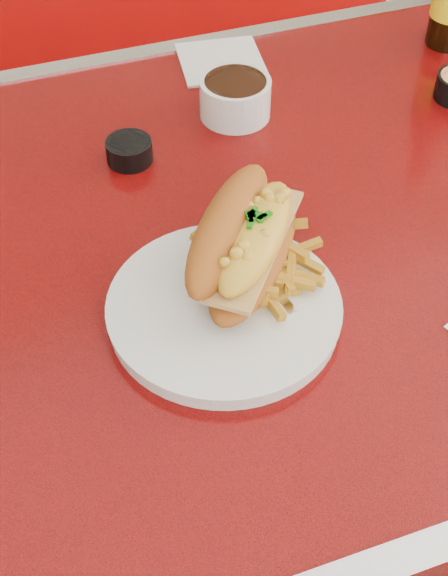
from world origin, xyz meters
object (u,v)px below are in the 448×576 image
object	(u,v)px
mac_hoagie	(245,240)
sauce_cup_left	(129,150)
dinner_plate	(224,309)
gravy_ramekin	(235,97)
diner_table	(336,298)
fork	(253,262)
booth_bench_far	(167,145)

from	to	relation	value
mac_hoagie	sauce_cup_left	distance (m)	0.24
dinner_plate	gravy_ramekin	bearing A→B (deg)	67.97
dinner_plate	sauce_cup_left	world-z (taller)	sauce_cup_left
sauce_cup_left	diner_table	bearing A→B (deg)	-36.86
dinner_plate	sauce_cup_left	xyz separation A→B (m)	(-0.02, 0.28, 0.01)
fork	sauce_cup_left	world-z (taller)	sauce_cup_left
diner_table	sauce_cup_left	size ratio (longest dim) A/B	18.45
booth_bench_far	dinner_plate	world-z (taller)	booth_bench_far
booth_bench_far	gravy_ramekin	xyz separation A→B (m)	(-0.06, -0.60, 0.51)
diner_table	sauce_cup_left	distance (m)	0.32
gravy_ramekin	diner_table	bearing A→B (deg)	-73.06
booth_bench_far	mac_hoagie	distance (m)	1.04
diner_table	booth_bench_far	world-z (taller)	booth_bench_far
booth_bench_far	mac_hoagie	size ratio (longest dim) A/B	5.54
dinner_plate	fork	bearing A→B (deg)	43.61
booth_bench_far	dinner_plate	size ratio (longest dim) A/B	4.08
diner_table	dinner_plate	bearing A→B (deg)	-149.90
mac_hoagie	sauce_cup_left	world-z (taller)	mac_hoagie
diner_table	sauce_cup_left	xyz separation A→B (m)	(-0.22, 0.16, 0.18)
booth_bench_far	gravy_ramekin	world-z (taller)	booth_bench_far
diner_table	fork	distance (m)	0.24
diner_table	sauce_cup_left	bearing A→B (deg)	143.14
gravy_ramekin	booth_bench_far	bearing A→B (deg)	83.91
dinner_plate	diner_table	bearing A→B (deg)	30.10
dinner_plate	mac_hoagie	world-z (taller)	mac_hoagie
gravy_ramekin	mac_hoagie	bearing A→B (deg)	-108.44
dinner_plate	mac_hoagie	xyz separation A→B (m)	(0.04, 0.04, 0.04)
fork	gravy_ramekin	distance (m)	0.29
fork	gravy_ramekin	size ratio (longest dim) A/B	1.60
diner_table	mac_hoagie	xyz separation A→B (m)	(-0.16, -0.07, 0.22)
mac_hoagie	fork	size ratio (longest dim) A/B	1.38
booth_bench_far	sauce_cup_left	bearing A→B (deg)	-108.60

